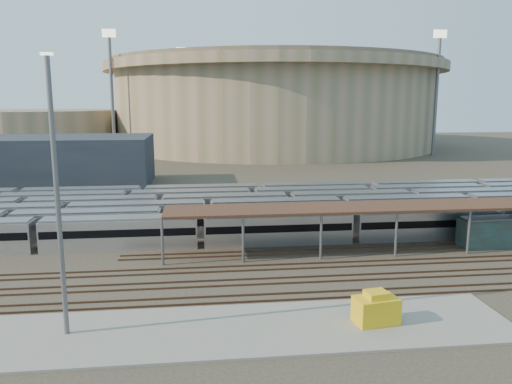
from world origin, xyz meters
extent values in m
plane|color=#383026|center=(0.00, 0.00, 0.00)|extent=(420.00, 420.00, 0.00)
cube|color=gray|center=(-5.00, -15.00, 0.10)|extent=(50.00, 9.00, 0.20)
cube|color=silver|center=(-3.94, 8.00, 1.80)|extent=(112.00, 2.90, 3.60)
cube|color=silver|center=(-8.58, 12.20, 1.80)|extent=(112.00, 2.90, 3.60)
cube|color=silver|center=(-2.90, 16.40, 1.80)|extent=(112.00, 2.90, 3.60)
cube|color=silver|center=(-9.68, 20.60, 1.80)|extent=(112.00, 2.90, 3.60)
cube|color=silver|center=(4.13, 24.80, 1.80)|extent=(112.00, 2.90, 3.60)
cube|color=silver|center=(5.90, 29.00, 1.80)|extent=(112.00, 2.90, 3.60)
cylinder|color=#5E5E63|center=(-8.00, 1.30, 2.50)|extent=(0.30, 0.30, 5.00)
cylinder|color=#5E5E63|center=(-8.00, 6.70, 2.50)|extent=(0.30, 0.30, 5.00)
cylinder|color=#5E5E63|center=(0.57, 1.30, 2.50)|extent=(0.30, 0.30, 5.00)
cylinder|color=#5E5E63|center=(0.57, 6.70, 2.50)|extent=(0.30, 0.30, 5.00)
cylinder|color=#5E5E63|center=(9.14, 1.30, 2.50)|extent=(0.30, 0.30, 5.00)
cylinder|color=#5E5E63|center=(9.14, 6.70, 2.50)|extent=(0.30, 0.30, 5.00)
cylinder|color=#5E5E63|center=(17.71, 1.30, 2.50)|extent=(0.30, 0.30, 5.00)
cylinder|color=#5E5E63|center=(17.71, 6.70, 2.50)|extent=(0.30, 0.30, 5.00)
cylinder|color=#5E5E63|center=(26.29, 1.30, 2.50)|extent=(0.30, 0.30, 5.00)
cylinder|color=#5E5E63|center=(26.29, 6.70, 2.50)|extent=(0.30, 0.30, 5.00)
cylinder|color=#5E5E63|center=(34.86, 6.70, 2.50)|extent=(0.30, 0.30, 5.00)
cube|color=#341A15|center=(22.00, 4.00, 5.15)|extent=(60.00, 6.00, 0.30)
cube|color=#4C3323|center=(0.00, -1.75, 0.09)|extent=(170.00, 0.12, 0.18)
cube|color=#4C3323|center=(0.00, -0.25, 0.09)|extent=(170.00, 0.12, 0.18)
cube|color=#4C3323|center=(0.00, -5.75, 0.09)|extent=(170.00, 0.12, 0.18)
cube|color=#4C3323|center=(0.00, -4.25, 0.09)|extent=(170.00, 0.12, 0.18)
cube|color=#4C3323|center=(0.00, -9.75, 0.09)|extent=(170.00, 0.12, 0.18)
cube|color=#4C3323|center=(0.00, -8.25, 0.09)|extent=(170.00, 0.12, 0.18)
cylinder|color=gray|center=(25.00, 140.00, 14.00)|extent=(116.00, 116.00, 28.00)
cylinder|color=gray|center=(25.00, 140.00, 29.50)|extent=(124.00, 124.00, 3.00)
cylinder|color=brown|center=(25.00, 140.00, 31.75)|extent=(120.00, 120.00, 1.50)
cylinder|color=gray|center=(-60.00, 130.00, 7.00)|extent=(56.00, 56.00, 14.00)
cube|color=#1E232D|center=(-35.00, 55.00, 5.00)|extent=(42.00, 20.00, 10.00)
cylinder|color=#5E5E63|center=(-30.00, 110.00, 18.00)|extent=(1.00, 1.00, 36.00)
cube|color=#FFF2CC|center=(-30.00, 110.00, 37.20)|extent=(4.00, 0.60, 2.40)
cylinder|color=#5E5E63|center=(70.00, 100.00, 18.00)|extent=(1.00, 1.00, 36.00)
cube|color=#FFF2CC|center=(70.00, 100.00, 37.20)|extent=(4.00, 0.60, 2.40)
cylinder|color=#5E5E63|center=(-10.00, 160.00, 18.00)|extent=(1.00, 1.00, 36.00)
cube|color=#FFF2CC|center=(-10.00, 160.00, 37.20)|extent=(4.00, 0.60, 2.40)
cylinder|color=#5E5E63|center=(-14.02, -14.32, 10.22)|extent=(0.36, 0.36, 20.03)
cube|color=#FFF2CC|center=(-14.02, -14.32, 20.33)|extent=(0.81, 0.32, 0.20)
cube|color=gold|center=(9.42, -15.23, 1.22)|extent=(3.55, 2.53, 2.05)
camera|label=1|loc=(-4.05, -50.30, 17.25)|focal=35.00mm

